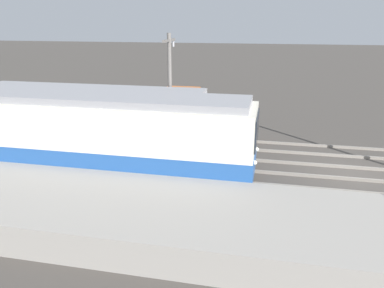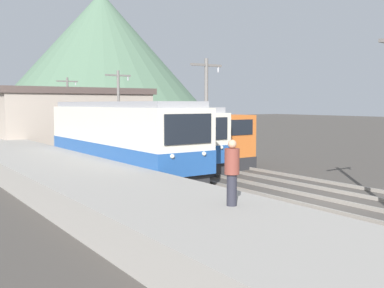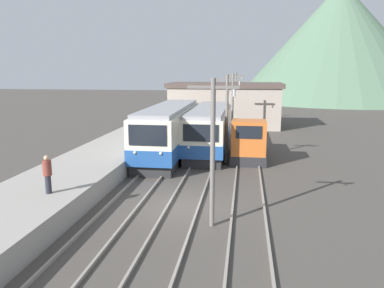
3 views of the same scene
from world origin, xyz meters
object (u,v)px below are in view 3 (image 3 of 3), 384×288
Objects in this scene: commuter_train_center at (210,131)px; catenary_mast_mid at (227,115)px; commuter_train_left at (169,133)px; shunting_locomotive at (248,142)px; person_on_platform at (47,173)px; catenary_mast_far at (233,102)px; catenary_mast_near at (213,147)px; catenary_mast_distant at (236,95)px.

catenary_mast_mid is (1.51, -3.73, 1.70)m from commuter_train_center.
commuter_train_left is at bearing -142.83° from commuter_train_center.
shunting_locomotive is 3.55× the size of person_on_platform.
commuter_train_left is at bearing -115.33° from catenary_mast_far.
catenary_mast_near is at bearing -84.03° from commuter_train_center.
catenary_mast_near is 21.42m from catenary_mast_far.
catenary_mast_distant reaches higher than shunting_locomotive.
shunting_locomotive is 1.00× the size of catenary_mast_far.
catenary_mast_distant reaches higher than commuter_train_left.
catenary_mast_far reaches higher than commuter_train_left.
commuter_train_center is 3.73m from shunting_locomotive.
shunting_locomotive is at bearing -80.75° from catenary_mast_far.
catenary_mast_far and catenary_mast_distant have the same top height.
commuter_train_center is at bearing 68.63° from person_on_platform.
catenary_mast_distant is at bearing 90.00° from catenary_mast_far.
shunting_locomotive is 1.00× the size of catenary_mast_near.
shunting_locomotive is at bearing -35.90° from commuter_train_center.
catenary_mast_distant is (0.00, 21.42, 0.00)m from catenary_mast_mid.
shunting_locomotive is 12.54m from catenary_mast_near.
shunting_locomotive is 3.02m from catenary_mast_mid.
person_on_platform is at bearing 179.59° from catenary_mast_near.
catenary_mast_far is at bearing 90.00° from catenary_mast_mid.
catenary_mast_mid is at bearing 56.19° from person_on_platform.
commuter_train_left is 10.20m from catenary_mast_far.
commuter_train_center reaches higher than person_on_platform.
person_on_platform is at bearing -125.24° from shunting_locomotive.
catenary_mast_distant is at bearing 77.45° from person_on_platform.
shunting_locomotive is (5.80, -0.05, -0.52)m from commuter_train_left.
shunting_locomotive is 14.98m from person_on_platform.
catenary_mast_near and catenary_mast_distant have the same top height.
catenary_mast_distant is (0.00, 32.13, 0.00)m from catenary_mast_near.
catenary_mast_distant is (-1.49, 19.86, 2.11)m from shunting_locomotive.
catenary_mast_far is 1.00× the size of catenary_mast_distant.
shunting_locomotive is 9.51m from catenary_mast_far.
catenary_mast_distant is at bearing 85.12° from commuter_train_center.
catenary_mast_far is at bearing 77.80° from commuter_train_center.
catenary_mast_near is (4.31, -12.32, 1.59)m from commuter_train_left.
commuter_train_center is 17.84m from catenary_mast_distant.
catenary_mast_near is (-1.49, -12.27, 2.11)m from shunting_locomotive.
commuter_train_left is at bearing 159.55° from catenary_mast_mid.
person_on_platform is (-5.63, -14.39, 0.35)m from commuter_train_center.
catenary_mast_near reaches higher than commuter_train_center.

